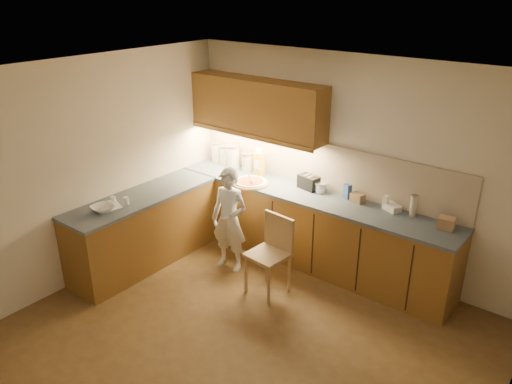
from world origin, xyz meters
TOP-DOWN VIEW (x-y plane):
  - room at (0.00, 0.00)m, footprint 4.54×4.50m
  - l_counter at (-0.92, 1.25)m, footprint 3.77×2.62m
  - backsplash at (-0.38, 1.99)m, footprint 3.75×0.02m
  - upper_cabinets at (-1.27, 1.82)m, footprint 1.95×0.36m
  - pizza_on_board at (-1.14, 1.52)m, footprint 0.47×0.47m
  - child at (-1.02, 0.96)m, footprint 0.52×0.38m
  - wooden_chair at (-0.32, 0.88)m, footprint 0.45×0.45m
  - mixing_bowl at (-1.95, -0.15)m, footprint 0.29×0.29m
  - canister_a at (-2.05, 1.87)m, footprint 0.15×0.15m
  - canister_b at (-1.89, 1.88)m, footprint 0.16×0.16m
  - canister_c at (-1.70, 1.84)m, footprint 0.17×0.17m
  - canister_d at (-1.46, 1.86)m, footprint 0.16×0.16m
  - oil_jug at (-1.25, 1.84)m, footprint 0.13×0.10m
  - toaster at (-0.46, 1.84)m, footprint 0.29×0.20m
  - steel_pot at (-0.29, 1.84)m, footprint 0.17×0.17m
  - blue_box at (0.06, 1.87)m, footprint 0.11×0.09m
  - card_box_a at (0.21, 1.85)m, footprint 0.17×0.13m
  - white_bottle at (0.55, 1.88)m, footprint 0.05×0.05m
  - flat_pack at (0.63, 1.88)m, footprint 0.22×0.20m
  - tall_jar at (0.87, 1.89)m, footprint 0.08×0.08m
  - card_box_b at (1.27, 1.80)m, footprint 0.18×0.15m
  - dough_cloth at (-1.98, -0.05)m, footprint 0.35×0.32m
  - spice_jar_a at (-2.04, 0.06)m, footprint 0.07×0.07m
  - spice_jar_b at (-1.88, 0.12)m, footprint 0.07×0.07m

SIDE VIEW (x-z plane):
  - l_counter at x=-0.92m, z-range 0.00..0.92m
  - wooden_chair at x=-0.32m, z-range 0.07..0.99m
  - child at x=-1.02m, z-range 0.00..1.31m
  - dough_cloth at x=-1.98m, z-range 0.92..0.94m
  - pizza_on_board at x=-1.14m, z-range 0.85..1.03m
  - mixing_bowl at x=-1.95m, z-range 0.92..0.98m
  - flat_pack at x=0.63m, z-range 0.92..0.99m
  - spice_jar_a at x=-2.04m, z-range 0.92..1.00m
  - spice_jar_b at x=-1.88m, z-range 0.92..1.01m
  - card_box_a at x=0.21m, z-range 0.92..1.03m
  - card_box_b at x=1.27m, z-range 0.92..1.05m
  - steel_pot at x=-0.29m, z-range 0.92..1.05m
  - white_bottle at x=0.55m, z-range 0.92..1.08m
  - toaster at x=-0.46m, z-range 0.92..1.10m
  - blue_box at x=0.06m, z-range 0.92..1.10m
  - tall_jar at x=0.87m, z-range 0.92..1.17m
  - canister_d at x=-1.46m, z-range 0.92..1.18m
  - canister_b at x=-1.89m, z-range 0.92..1.20m
  - canister_a at x=-2.05m, z-range 0.92..1.22m
  - canister_c at x=-1.70m, z-range 0.92..1.25m
  - oil_jug at x=-1.25m, z-range 0.90..1.27m
  - backsplash at x=-0.38m, z-range 0.92..1.50m
  - room at x=0.00m, z-range 0.37..2.99m
  - upper_cabinets at x=-1.27m, z-range 1.48..2.21m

